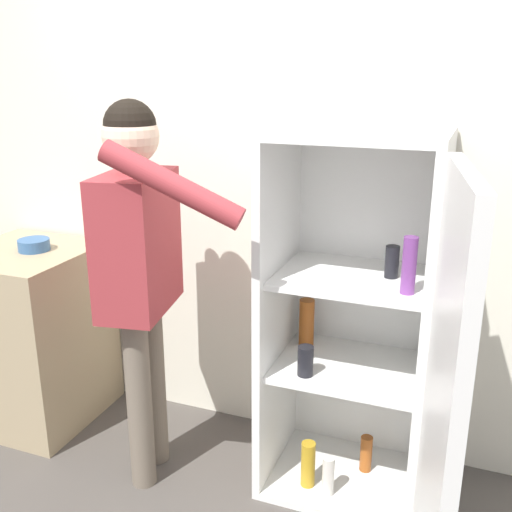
{
  "coord_description": "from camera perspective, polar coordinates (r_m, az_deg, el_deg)",
  "views": [
    {
      "loc": [
        0.84,
        -1.65,
        1.82
      ],
      "look_at": [
        -0.05,
        0.65,
        1.03
      ],
      "focal_mm": 42.0,
      "sensor_mm": 36.0,
      "label": 1
    }
  ],
  "objects": [
    {
      "name": "refrigerator",
      "position": [
        2.46,
        10.82,
        -7.41
      ],
      "size": [
        0.83,
        1.23,
        1.58
      ],
      "color": "white",
      "rests_on": "ground_plane"
    },
    {
      "name": "counter",
      "position": [
        3.39,
        -20.5,
        -7.01
      ],
      "size": [
        0.63,
        0.65,
        0.93
      ],
      "color": "tan",
      "rests_on": "ground_plane"
    },
    {
      "name": "wall_back",
      "position": [
        2.82,
        3.42,
        6.61
      ],
      "size": [
        7.0,
        0.06,
        2.55
      ],
      "color": "silver",
      "rests_on": "ground_plane"
    },
    {
      "name": "bowl",
      "position": [
        3.2,
        -20.39,
        1.0
      ],
      "size": [
        0.16,
        0.16,
        0.06
      ],
      "color": "#335B8E",
      "rests_on": "counter"
    },
    {
      "name": "person",
      "position": [
        2.53,
        -11.01,
        0.51
      ],
      "size": [
        0.71,
        0.57,
        1.69
      ],
      "color": "#726656",
      "rests_on": "ground_plane"
    }
  ]
}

